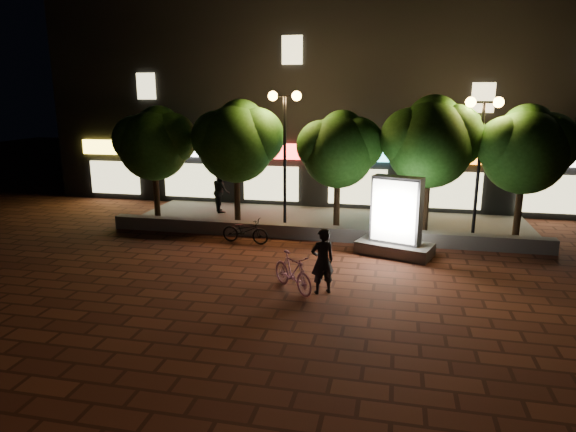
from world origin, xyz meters
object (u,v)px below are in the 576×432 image
(tree_left, at_px, (238,139))
(tree_right, at_px, (432,139))
(rider, at_px, (323,261))
(pedestrian, at_px, (221,191))
(tree_far_left, at_px, (155,141))
(street_lamp_right, at_px, (482,131))
(street_lamp_left, at_px, (285,125))
(tree_far_right, at_px, (527,147))
(scooter_parked, at_px, (245,231))
(scooter_pink, at_px, (293,272))
(tree_mid, at_px, (340,147))
(ad_kiosk, at_px, (396,223))

(tree_left, distance_m, tree_right, 7.30)
(rider, bearing_deg, pedestrian, -84.96)
(tree_right, bearing_deg, rider, -114.80)
(tree_far_left, xyz_separation_m, tree_left, (3.50, 0.00, 0.15))
(street_lamp_right, height_order, rider, street_lamp_right)
(street_lamp_left, distance_m, street_lamp_right, 7.00)
(street_lamp_left, bearing_deg, tree_far_right, 1.76)
(pedestrian, bearing_deg, street_lamp_right, -129.23)
(tree_left, height_order, pedestrian, tree_left)
(tree_right, height_order, scooter_parked, tree_right)
(scooter_pink, xyz_separation_m, scooter_parked, (-2.54, 3.96, -0.07))
(tree_mid, distance_m, scooter_parked, 4.76)
(ad_kiosk, relative_size, rider, 1.49)
(tree_far_left, xyz_separation_m, tree_right, (10.80, 0.00, 0.27))
(tree_mid, relative_size, scooter_pink, 2.57)
(tree_far_left, height_order, scooter_parked, tree_far_left)
(tree_far_right, xyz_separation_m, scooter_parked, (-9.50, -2.46, -2.91))
(tree_right, relative_size, ad_kiosk, 1.91)
(rider, bearing_deg, scooter_pink, -29.77)
(tree_far_left, relative_size, street_lamp_right, 0.93)
(tree_mid, xyz_separation_m, scooter_pink, (-0.46, -6.42, -2.69))
(tree_mid, distance_m, tree_far_right, 6.50)
(street_lamp_right, relative_size, rider, 2.79)
(tree_mid, xyz_separation_m, tree_far_right, (6.50, 0.00, 0.15))
(tree_left, distance_m, ad_kiosk, 7.14)
(rider, height_order, scooter_parked, rider)
(street_lamp_right, relative_size, ad_kiosk, 1.87)
(tree_far_left, relative_size, street_lamp_left, 0.89)
(tree_far_left, distance_m, tree_left, 3.51)
(tree_left, distance_m, tree_far_right, 10.50)
(tree_right, relative_size, tree_far_right, 1.06)
(rider, xyz_separation_m, pedestrian, (-5.69, 8.07, 0.12))
(tree_left, xyz_separation_m, scooter_parked, (1.00, -2.46, -2.99))
(tree_far_left, distance_m, street_lamp_right, 12.47)
(scooter_pink, height_order, pedestrian, pedestrian)
(tree_mid, bearing_deg, scooter_parked, -140.58)
(tree_far_right, height_order, ad_kiosk, tree_far_right)
(street_lamp_right, relative_size, scooter_parked, 2.86)
(tree_right, bearing_deg, tree_left, -180.00)
(tree_mid, distance_m, ad_kiosk, 4.06)
(street_lamp_right, xyz_separation_m, scooter_pink, (-5.41, -6.16, -3.37))
(street_lamp_left, xyz_separation_m, rider, (2.39, -6.15, -3.14))
(tree_far_right, xyz_separation_m, rider, (-6.16, -6.42, -2.48))
(tree_right, distance_m, scooter_pink, 8.04)
(tree_right, distance_m, scooter_parked, 7.45)
(tree_right, height_order, scooter_pink, tree_right)
(tree_left, bearing_deg, scooter_parked, -67.92)
(pedestrian, bearing_deg, street_lamp_left, -148.89)
(tree_far_left, bearing_deg, tree_far_right, 0.00)
(tree_mid, xyz_separation_m, scooter_parked, (-3.00, -2.46, -2.76))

